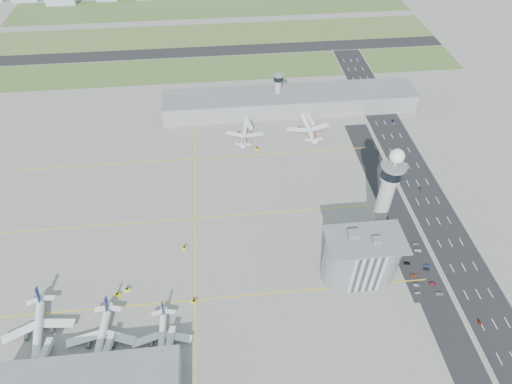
{
  "coord_description": "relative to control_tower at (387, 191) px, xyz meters",
  "views": [
    {
      "loc": [
        -19.67,
        -157.52,
        204.25
      ],
      "look_at": [
        0.0,
        35.0,
        15.0
      ],
      "focal_mm": 30.0,
      "sensor_mm": 36.0,
      "label": 1
    }
  ],
  "objects": [
    {
      "name": "ground",
      "position": [
        -72.0,
        -8.0,
        -35.04
      ],
      "size": [
        1000.0,
        1000.0,
        0.0
      ],
      "primitive_type": "plane",
      "color": "gray"
    },
    {
      "name": "grass_strip_0",
      "position": [
        -92.0,
        217.0,
        -35.0
      ],
      "size": [
        480.0,
        50.0,
        0.08
      ],
      "primitive_type": "cube",
      "color": "#516F34",
      "rests_on": "ground"
    },
    {
      "name": "grass_strip_1",
      "position": [
        -92.0,
        292.0,
        -35.0
      ],
      "size": [
        480.0,
        60.0,
        0.08
      ],
      "primitive_type": "cube",
      "color": "#4F632F",
      "rests_on": "ground"
    },
    {
      "name": "grass_strip_2",
      "position": [
        -92.0,
        372.0,
        -35.0
      ],
      "size": [
        480.0,
        70.0,
        0.08
      ],
      "primitive_type": "cube",
      "color": "#405E2C",
      "rests_on": "ground"
    },
    {
      "name": "runway",
      "position": [
        -92.0,
        254.0,
        -34.98
      ],
      "size": [
        480.0,
        22.0,
        0.1
      ],
      "primitive_type": "cube",
      "color": "black",
      "rests_on": "ground"
    },
    {
      "name": "highway",
      "position": [
        43.0,
        -8.0,
        -34.99
      ],
      "size": [
        28.0,
        500.0,
        0.1
      ],
      "primitive_type": "cube",
      "color": "black",
      "rests_on": "ground"
    },
    {
      "name": "barrier_left",
      "position": [
        29.0,
        -8.0,
        -34.44
      ],
      "size": [
        0.6,
        500.0,
        1.2
      ],
      "primitive_type": "cube",
      "color": "#9E9E99",
      "rests_on": "ground"
    },
    {
      "name": "barrier_right",
      "position": [
        57.0,
        -8.0,
        -34.44
      ],
      "size": [
        0.6,
        500.0,
        1.2
      ],
      "primitive_type": "cube",
      "color": "#9E9E99",
      "rests_on": "ground"
    },
    {
      "name": "landside_road",
      "position": [
        18.0,
        -18.0,
        -35.0
      ],
      "size": [
        18.0,
        260.0,
        0.08
      ],
      "primitive_type": "cube",
      "color": "black",
      "rests_on": "ground"
    },
    {
      "name": "parking_lot",
      "position": [
        16.0,
        -30.0,
        -34.99
      ],
      "size": [
        20.0,
        44.0,
        0.1
      ],
      "primitive_type": "cube",
      "color": "black",
      "rests_on": "ground"
    },
    {
      "name": "taxiway_line_h_0",
      "position": [
        -112.0,
        -38.0,
        -35.04
      ],
      "size": [
        260.0,
        0.6,
        0.01
      ],
      "primitive_type": "cube",
      "color": "yellow",
      "rests_on": "ground"
    },
    {
      "name": "taxiway_line_h_1",
      "position": [
        -112.0,
        22.0,
        -35.04
      ],
      "size": [
        260.0,
        0.6,
        0.01
      ],
      "primitive_type": "cube",
      "color": "yellow",
      "rests_on": "ground"
    },
    {
      "name": "taxiway_line_h_2",
      "position": [
        -112.0,
        82.0,
        -35.04
      ],
      "size": [
        260.0,
        0.6,
        0.01
      ],
      "primitive_type": "cube",
      "color": "yellow",
      "rests_on": "ground"
    },
    {
      "name": "taxiway_line_v",
      "position": [
        -112.0,
        22.0,
        -35.04
      ],
      "size": [
        0.6,
        260.0,
        0.01
      ],
      "primitive_type": "cube",
      "color": "yellow",
      "rests_on": "ground"
    },
    {
      "name": "control_tower",
      "position": [
        0.0,
        0.0,
        0.0
      ],
      "size": [
        14.0,
        14.0,
        64.5
      ],
      "color": "#ADAAA5",
      "rests_on": "ground"
    },
    {
      "name": "secondary_tower",
      "position": [
        -42.0,
        142.0,
        -16.24
      ],
      "size": [
        8.6,
        8.6,
        31.9
      ],
      "color": "#ADAAA5",
      "rests_on": "ground"
    },
    {
      "name": "admin_building",
      "position": [
        -20.01,
        -30.0,
        -19.74
      ],
      "size": [
        42.0,
        24.0,
        33.5
      ],
      "color": "#B2B2B7",
      "rests_on": "ground"
    },
    {
      "name": "terminal_pier",
      "position": [
        -32.0,
        140.0,
        -27.14
      ],
      "size": [
        210.0,
        32.0,
        15.8
      ],
      "color": "gray",
      "rests_on": "ground"
    },
    {
      "name": "airplane_near_a",
      "position": [
        -190.57,
        -49.33,
        -29.15
      ],
      "size": [
        42.6,
        47.72,
        11.79
      ],
      "primitive_type": null,
      "rotation": [
        0.0,
        0.0,
        -1.4
      ],
      "color": "white",
      "rests_on": "ground"
    },
    {
      "name": "airplane_near_b",
      "position": [
        -158.28,
        -58.35,
        -29.27
      ],
      "size": [
        37.68,
        43.43,
        11.54
      ],
      "primitive_type": null,
      "rotation": [
        0.0,
        0.0,
        -1.64
      ],
      "color": "white",
      "rests_on": "ground"
    },
    {
      "name": "airplane_near_c",
      "position": [
        -128.16,
        -61.0,
        -30.0
      ],
      "size": [
        30.9,
        36.26,
        10.08
      ],
      "primitive_type": null,
      "rotation": [
        0.0,
        0.0,
        -1.58
      ],
      "color": "white",
      "rests_on": "ground"
    },
    {
      "name": "airplane_far_a",
      "position": [
        -72.79,
        106.73,
        -30.03
      ],
      "size": [
        35.76,
        40.19,
        10.02
      ],
      "primitive_type": null,
      "rotation": [
        0.0,
        0.0,
        1.41
      ],
      "color": "white",
      "rests_on": "ground"
    },
    {
      "name": "airplane_far_b",
      "position": [
        -21.98,
        109.09,
        -29.25
      ],
      "size": [
        38.37,
        44.06,
        11.59
      ],
      "primitive_type": null,
      "rotation": [
        0.0,
        0.0,
        1.65
      ],
      "color": "white",
      "rests_on": "ground"
    },
    {
      "name": "jet_bridge_near_0",
      "position": [
        -185.0,
        -69.0,
        -32.19
      ],
      "size": [
        5.39,
        14.31,
        5.7
      ],
      "primitive_type": null,
      "rotation": [
        0.0,
        0.0,
        1.4
      ],
      "color": "silver",
      "rests_on": "ground"
    },
    {
      "name": "jet_bridge_near_1",
      "position": [
        -155.0,
        -69.0,
        -32.19
      ],
      "size": [
        5.39,
        14.31,
        5.7
      ],
      "primitive_type": null,
      "rotation": [
        0.0,
        0.0,
        1.4
      ],
      "color": "silver",
      "rests_on": "ground"
    },
    {
      "name": "jet_bridge_near_2",
      "position": [
        -125.0,
        -69.0,
        -32.19
      ],
      "size": [
        5.39,
        14.31,
        5.7
      ],
      "primitive_type": null,
      "rotation": [
        0.0,
        0.0,
        1.4
      ],
      "color": "silver",
      "rests_on": "ground"
    },
    {
      "name": "jet_bridge_far_0",
      "position": [
        -70.0,
        124.0,
        -32.19
      ],
      "size": [
        5.39,
        14.31,
        5.7
      ],
      "primitive_type": null,
      "rotation": [
        0.0,
        0.0,
        -1.4
      ],
      "color": "silver",
      "rests_on": "ground"
    },
    {
      "name": "jet_bridge_far_1",
      "position": [
        -20.0,
        124.0,
        -32.19
      ],
      "size": [
        5.39,
        14.31,
        5.7
      ],
      "primitive_type": null,
      "rotation": [
        0.0,
        0.0,
        -1.4
      ],
      "color": "silver",
      "rests_on": "ground"
    },
    {
      "name": "tug_0",
      "position": [
        -154.04,
        -30.82,
        -34.18
      ],
      "size": [
        3.55,
        3.13,
        1.72
      ],
      "primitive_type": null,
      "rotation": [
        0.0,
        0.0,
        1.11
      ],
      "color": "yellow",
      "rests_on": "ground"
    },
    {
      "name": "tug_1",
      "position": [
        -149.24,
        -27.99,
        -34.09
      ],
      "size": [
        3.96,
        3.8,
        1.9
      ],
      "primitive_type": null,
      "rotation": [
        0.0,
        0.0,
        0.9
      ],
      "color": "yellow",
      "rests_on": "ground"
    },
    {
      "name": "tug_2",
      "position": [
        -112.38,
        -39.2,
        -34.1
      ],
      "size": [
        3.85,
        3.32,
        1.88
      ],
      "primitive_type": null,
      "rotation": [
        0.0,
        0.0,
        1.17
      ],
      "color": "gold",
      "rests_on": "ground"
    },
    {
      "name": "tug_3",
      "position": [
        -118.25,
        -1.72,
        -34.14
      ],
      "size": [
        2.88,
        3.55,
        1.8
      ],
      "primitive_type": null,
      "rotation": [
        0.0,
        0.0,
        2.87
      ],
      "color": "yellow",
      "rests_on": "ground"
    },
    {
      "name": "tug_4",
      "position": [
        -65.22,
        88.5,
        -34.11
      ],
      "size": [
        3.82,
        3.29,
        1.87
      ],
      "primitive_type": null,
      "rotation": [
        0.0,
        0.0,
        -1.97
      ],
      "color": "#EFAC08",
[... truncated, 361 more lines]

